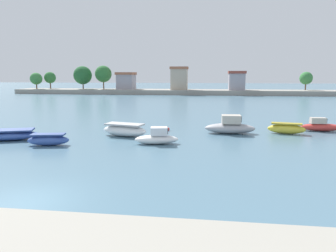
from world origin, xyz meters
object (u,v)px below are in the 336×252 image
at_px(moored_boat_6, 286,129).
at_px(mooring_buoy_3, 168,129).
at_px(moored_boat_4, 157,138).
at_px(moored_boat_7, 321,126).
at_px(moored_boat_2, 48,140).
at_px(moored_boat_3, 125,130).
at_px(moored_boat_1, 10,135).
at_px(moored_boat_5, 230,127).

height_order(moored_boat_6, mooring_buoy_3, moored_boat_6).
distance_m(moored_boat_4, moored_boat_7, 17.26).
relative_size(moored_boat_4, mooring_buoy_3, 11.26).
bearing_deg(moored_boat_2, moored_boat_3, 30.77).
bearing_deg(mooring_buoy_3, moored_boat_1, -154.15).
relative_size(moored_boat_4, moored_boat_5, 0.77).
height_order(moored_boat_2, mooring_buoy_3, moored_boat_2).
relative_size(moored_boat_1, moored_boat_6, 1.43).
bearing_deg(mooring_buoy_3, moored_boat_6, -0.68).
xyz_separation_m(moored_boat_1, moored_boat_2, (4.34, -1.55, 0.02)).
bearing_deg(moored_boat_6, moored_boat_3, -157.13).
height_order(moored_boat_5, mooring_buoy_3, moored_boat_5).
distance_m(moored_boat_2, moored_boat_3, 6.76).
bearing_deg(moored_boat_1, moored_boat_6, -5.15).
xyz_separation_m(moored_boat_3, moored_boat_7, (18.79, 5.15, -0.08)).
bearing_deg(mooring_buoy_3, moored_boat_3, -137.28).
bearing_deg(moored_boat_2, moored_boat_7, 10.95).
bearing_deg(moored_boat_4, moored_boat_3, 131.47).
xyz_separation_m(moored_boat_6, mooring_buoy_3, (-11.43, 0.14, -0.33)).
relative_size(moored_boat_3, moored_boat_5, 0.96).
relative_size(moored_boat_6, mooring_buoy_3, 10.89).
relative_size(moored_boat_3, moored_boat_7, 1.11).
height_order(moored_boat_1, moored_boat_6, moored_boat_6).
height_order(moored_boat_3, moored_boat_5, moored_boat_5).
height_order(moored_boat_4, moored_boat_7, moored_boat_4).
height_order(moored_boat_2, moored_boat_7, moored_boat_7).
height_order(moored_boat_4, moored_boat_6, moored_boat_4).
xyz_separation_m(moored_boat_2, moored_boat_5, (14.72, 7.15, 0.21)).
xyz_separation_m(moored_boat_3, moored_boat_5, (9.69, 2.64, 0.10)).
bearing_deg(moored_boat_7, moored_boat_1, -164.88).
distance_m(moored_boat_6, mooring_buoy_3, 11.44).
bearing_deg(moored_boat_4, moored_boat_7, 18.22).
bearing_deg(moored_boat_1, moored_boat_3, -1.71).
bearing_deg(moored_boat_7, moored_boat_3, -165.64).
bearing_deg(moored_boat_2, moored_boat_6, 9.84).
xyz_separation_m(moored_boat_7, mooring_buoy_3, (-15.21, -1.84, -0.32)).
bearing_deg(moored_boat_1, mooring_buoy_3, 6.56).
xyz_separation_m(moored_boat_3, moored_boat_6, (15.01, 3.17, -0.07)).
xyz_separation_m(moored_boat_2, mooring_buoy_3, (8.61, 7.82, -0.29)).
height_order(moored_boat_1, moored_boat_3, moored_boat_3).
relative_size(moored_boat_2, moored_boat_4, 0.92).
height_order(moored_boat_4, moored_boat_5, moored_boat_5).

